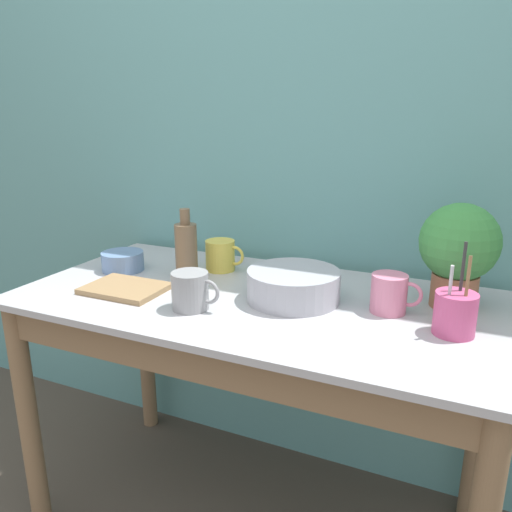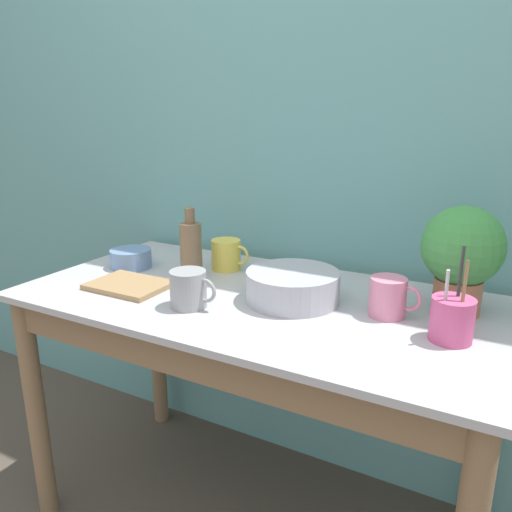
% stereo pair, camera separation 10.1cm
% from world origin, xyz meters
% --- Properties ---
extents(wall_back, '(6.00, 0.05, 2.40)m').
position_xyz_m(wall_back, '(0.00, 0.75, 1.20)').
color(wall_back, '#609E9E').
rests_on(wall_back, ground_plane).
extents(counter_table, '(1.37, 0.70, 0.79)m').
position_xyz_m(counter_table, '(0.00, 0.32, 0.64)').
color(counter_table, '#846647').
rests_on(counter_table, ground_plane).
extents(potted_plant, '(0.21, 0.21, 0.28)m').
position_xyz_m(potted_plant, '(0.52, 0.50, 0.95)').
color(potted_plant, '#A36647').
rests_on(potted_plant, counter_table).
extents(bowl_wash_large, '(0.26, 0.26, 0.09)m').
position_xyz_m(bowl_wash_large, '(0.11, 0.36, 0.83)').
color(bowl_wash_large, '#A8A8B2').
rests_on(bowl_wash_large, counter_table).
extents(bottle_tall, '(0.07, 0.07, 0.22)m').
position_xyz_m(bottle_tall, '(-0.27, 0.41, 0.88)').
color(bottle_tall, brown).
rests_on(bottle_tall, counter_table).
extents(mug_yellow, '(0.14, 0.10, 0.10)m').
position_xyz_m(mug_yellow, '(-0.21, 0.53, 0.84)').
color(mug_yellow, '#E5CC4C').
rests_on(mug_yellow, counter_table).
extents(mug_grey, '(0.14, 0.10, 0.10)m').
position_xyz_m(mug_grey, '(-0.12, 0.19, 0.84)').
color(mug_grey, gray).
rests_on(mug_grey, counter_table).
extents(mug_pink, '(0.13, 0.09, 0.10)m').
position_xyz_m(mug_pink, '(0.37, 0.39, 0.84)').
color(mug_pink, pink).
rests_on(mug_pink, counter_table).
extents(bowl_small_blue, '(0.14, 0.14, 0.06)m').
position_xyz_m(bowl_small_blue, '(-0.51, 0.39, 0.82)').
color(bowl_small_blue, '#6684B2').
rests_on(bowl_small_blue, counter_table).
extents(utensil_cup, '(0.10, 0.10, 0.22)m').
position_xyz_m(utensil_cup, '(0.53, 0.31, 0.84)').
color(utensil_cup, '#CC4C7F').
rests_on(utensil_cup, counter_table).
extents(tray_board, '(0.23, 0.17, 0.02)m').
position_xyz_m(tray_board, '(-0.37, 0.23, 0.80)').
color(tray_board, '#99754C').
rests_on(tray_board, counter_table).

